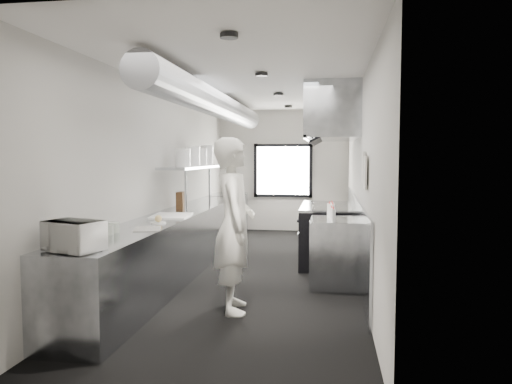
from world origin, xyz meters
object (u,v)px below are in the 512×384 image
at_px(microwave, 74,236).
at_px(cutting_board, 171,216).
at_px(deli_tub_b, 112,228).
at_px(small_plate, 158,223).
at_px(line_cook, 234,225).
at_px(squeeze_bottle_d, 329,211).
at_px(pass_shelf, 199,168).
at_px(prep_counter, 174,245).
at_px(plate_stack_a, 183,158).
at_px(plate_stack_c, 201,157).
at_px(exhaust_hood, 332,115).
at_px(bottle_station, 335,252).
at_px(deli_tub_a, 107,230).
at_px(knife_block, 182,200).
at_px(far_work_table, 228,214).
at_px(range, 327,234).
at_px(plate_stack_b, 193,156).
at_px(plate_stack_d, 207,155).
at_px(squeeze_bottle_b, 332,214).
at_px(squeeze_bottle_a, 333,216).
at_px(squeeze_bottle_e, 332,210).
at_px(squeeze_bottle_c, 333,212).

height_order(microwave, cutting_board, microwave).
relative_size(deli_tub_b, small_plate, 0.82).
height_order(line_cook, squeeze_bottle_d, line_cook).
bearing_deg(squeeze_bottle_d, pass_shelf, 145.09).
height_order(prep_counter, plate_stack_a, plate_stack_a).
height_order(microwave, plate_stack_c, plate_stack_c).
bearing_deg(deli_tub_b, small_plate, 72.15).
xyz_separation_m(exhaust_hood, bottle_station, (0.05, -1.40, -1.94)).
height_order(deli_tub_a, knife_block, knife_block).
bearing_deg(far_work_table, range, -48.81).
xyz_separation_m(plate_stack_b, plate_stack_c, (-0.00, 0.55, -0.01)).
height_order(far_work_table, plate_stack_b, plate_stack_b).
xyz_separation_m(plate_stack_d, squeeze_bottle_b, (2.29, -2.40, -0.77)).
bearing_deg(range, deli_tub_b, -128.35).
bearing_deg(prep_counter, microwave, -90.06).
distance_m(bottle_station, plate_stack_c, 3.35).
bearing_deg(deli_tub_a, plate_stack_b, 89.10).
bearing_deg(small_plate, bottle_station, 19.28).
xyz_separation_m(bottle_station, cutting_board, (-2.24, -0.09, 0.46)).
bearing_deg(squeeze_bottle_d, squeeze_bottle_a, -83.99).
distance_m(bottle_station, plate_stack_a, 2.82).
xyz_separation_m(pass_shelf, plate_stack_b, (-0.03, -0.26, 0.20)).
relative_size(pass_shelf, squeeze_bottle_e, 15.63).
xyz_separation_m(range, deli_tub_b, (-2.31, -2.92, 0.49)).
relative_size(pass_shelf, plate_stack_c, 10.00).
height_order(knife_block, squeeze_bottle_c, knife_block).
distance_m(deli_tub_a, small_plate, 0.94).
distance_m(cutting_board, squeeze_bottle_c, 2.21).
relative_size(line_cook, squeeze_bottle_b, 11.77).
bearing_deg(far_work_table, knife_block, -92.16).
xyz_separation_m(range, small_plate, (-2.07, -2.16, 0.44)).
xyz_separation_m(knife_block, squeeze_bottle_b, (2.36, -1.06, -0.05)).
bearing_deg(far_work_table, exhaust_hood, -48.06).
xyz_separation_m(bottle_station, squeeze_bottle_e, (-0.04, 0.27, 0.55)).
distance_m(prep_counter, plate_stack_c, 2.20).
bearing_deg(small_plate, plate_stack_d, 93.00).
bearing_deg(plate_stack_b, pass_shelf, 82.98).
height_order(bottle_station, deli_tub_a, deli_tub_a).
height_order(deli_tub_a, squeeze_bottle_b, squeeze_bottle_b).
bearing_deg(plate_stack_c, bottle_station, -40.04).
xyz_separation_m(prep_counter, squeeze_bottle_e, (2.26, 0.07, 0.55)).
distance_m(plate_stack_a, plate_stack_c, 1.11).
relative_size(bottle_station, plate_stack_d, 2.46).
relative_size(pass_shelf, plate_stack_d, 8.19).
distance_m(bottle_station, knife_block, 2.65).
bearing_deg(range, squeeze_bottle_a, -87.24).
xyz_separation_m(squeeze_bottle_c, squeeze_bottle_d, (-0.04, 0.16, -0.00)).
height_order(far_work_table, squeeze_bottle_e, squeeze_bottle_e).
xyz_separation_m(far_work_table, deli_tub_a, (-0.12, -5.57, 0.50)).
height_order(exhaust_hood, pass_shelf, exhaust_hood).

